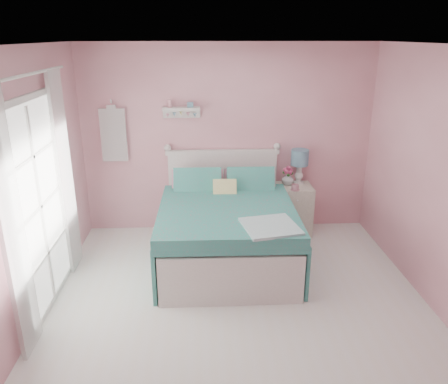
{
  "coord_description": "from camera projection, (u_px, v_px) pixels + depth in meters",
  "views": [
    {
      "loc": [
        -0.35,
        -3.68,
        2.68
      ],
      "look_at": [
        -0.1,
        1.2,
        0.91
      ],
      "focal_mm": 35.0,
      "sensor_mm": 36.0,
      "label": 1
    }
  ],
  "objects": [
    {
      "name": "bed",
      "position": [
        226.0,
        230.0,
        5.4
      ],
      "size": [
        1.62,
        2.03,
        1.17
      ],
      "rotation": [
        0.0,
        0.0,
        -0.01
      ],
      "color": "silver",
      "rests_on": "floor"
    },
    {
      "name": "floor",
      "position": [
        240.0,
        318.0,
        4.39
      ],
      "size": [
        4.5,
        4.5,
        0.0
      ],
      "primitive_type": "plane",
      "color": "silver",
      "rests_on": "ground"
    },
    {
      "name": "vase",
      "position": [
        288.0,
        179.0,
        6.09
      ],
      "size": [
        0.2,
        0.2,
        0.17
      ],
      "primitive_type": "imported",
      "rotation": [
        0.0,
        0.0,
        -0.24
      ],
      "color": "silver",
      "rests_on": "nightstand"
    },
    {
      "name": "wall_shelf",
      "position": [
        181.0,
        110.0,
        5.83
      ],
      "size": [
        0.5,
        0.15,
        0.25
      ],
      "color": "silver",
      "rests_on": "room_shell"
    },
    {
      "name": "nightstand",
      "position": [
        293.0,
        209.0,
        6.18
      ],
      "size": [
        0.48,
        0.48,
        0.7
      ],
      "color": "beige",
      "rests_on": "floor"
    },
    {
      "name": "teacup",
      "position": [
        295.0,
        187.0,
        5.89
      ],
      "size": [
        0.13,
        0.13,
        0.08
      ],
      "primitive_type": "imported",
      "rotation": [
        0.0,
        0.0,
        0.3
      ],
      "color": "#CD8A9A",
      "rests_on": "nightstand"
    },
    {
      "name": "roses",
      "position": [
        288.0,
        171.0,
        6.04
      ],
      "size": [
        0.14,
        0.11,
        0.12
      ],
      "color": "#CC4576",
      "rests_on": "vase"
    },
    {
      "name": "hanging_dress",
      "position": [
        113.0,
        135.0,
        5.89
      ],
      "size": [
        0.34,
        0.03,
        0.72
      ],
      "primitive_type": "cube",
      "color": "white",
      "rests_on": "room_shell"
    },
    {
      "name": "room_shell",
      "position": [
        243.0,
        166.0,
        3.85
      ],
      "size": [
        4.5,
        4.5,
        4.5
      ],
      "color": "#BE7984",
      "rests_on": "floor"
    },
    {
      "name": "curtain_far",
      "position": [
        65.0,
        174.0,
        4.97
      ],
      "size": [
        0.04,
        0.4,
        2.32
      ],
      "primitive_type": "cube",
      "color": "white",
      "rests_on": "floor"
    },
    {
      "name": "curtain_near",
      "position": [
        12.0,
        229.0,
        3.57
      ],
      "size": [
        0.04,
        0.4,
        2.32
      ],
      "primitive_type": "cube",
      "color": "white",
      "rests_on": "floor"
    },
    {
      "name": "table_lamp",
      "position": [
        300.0,
        160.0,
        6.06
      ],
      "size": [
        0.24,
        0.24,
        0.49
      ],
      "color": "white",
      "rests_on": "nightstand"
    },
    {
      "name": "french_door",
      "position": [
        39.0,
        207.0,
        4.3
      ],
      "size": [
        0.04,
        1.32,
        2.16
      ],
      "color": "silver",
      "rests_on": "floor"
    }
  ]
}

